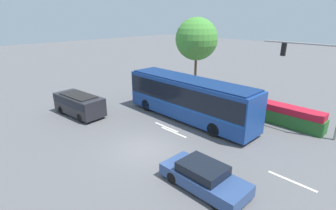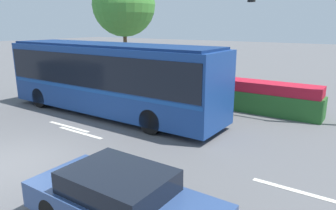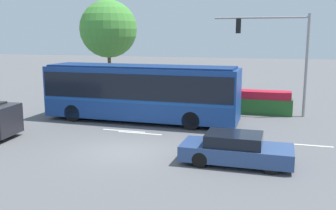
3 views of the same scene
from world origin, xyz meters
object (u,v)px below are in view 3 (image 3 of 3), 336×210
Objects in this scene: city_bus at (140,90)px; street_tree_left at (108,29)px; sedan_foreground at (236,149)px; traffic_light_pole at (283,47)px.

street_tree_left is (-5.23, 7.05, 3.58)m from city_bus.
sedan_foreground is at bearing 136.31° from city_bus.
traffic_light_pole reaches higher than sedan_foreground.
city_bus is 9.48m from street_tree_left.
street_tree_left is at bearing -53.18° from city_bus.
city_bus reaches higher than sedan_foreground.
traffic_light_pole is at bearing -12.37° from street_tree_left.
sedan_foreground is (6.24, -6.02, -1.29)m from city_bus.
sedan_foreground is 10.97m from traffic_light_pole.
city_bus is 2.62× the size of sedan_foreground.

